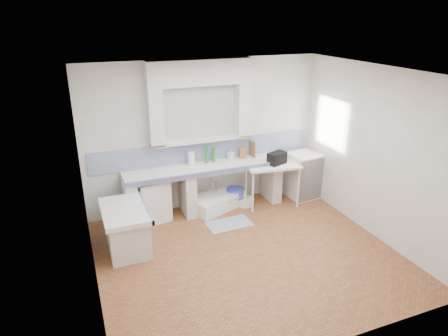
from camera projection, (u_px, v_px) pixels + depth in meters
name	position (u px, v px, depth m)	size (l,w,h in m)	color
floor	(248.00, 255.00, 6.29)	(4.50, 4.50, 0.00)	brown
ceiling	(252.00, 73.00, 5.28)	(4.50, 4.50, 0.00)	silver
wall_back	(204.00, 135.00, 7.52)	(4.50, 4.50, 0.00)	silver
wall_front	(333.00, 240.00, 4.05)	(4.50, 4.50, 0.00)	silver
wall_left	(86.00, 196.00, 5.01)	(4.50, 4.50, 0.00)	silver
wall_right	(375.00, 153.00, 6.56)	(4.50, 4.50, 0.00)	silver
alcove_mass	(200.00, 72.00, 6.95)	(1.90, 0.25, 0.45)	silver
window_frame	(339.00, 123.00, 7.59)	(0.35, 0.86, 1.06)	#352211
lace_valance	(335.00, 103.00, 7.40)	(0.01, 0.84, 0.24)	white
counter_slab	(205.00, 168.00, 7.42)	(3.00, 0.60, 0.08)	white
counter_lip	(210.00, 173.00, 7.18)	(3.00, 0.04, 0.10)	navy
counter_pier_left	(131.00, 202.00, 7.10)	(0.20, 0.55, 0.82)	silver
counter_pier_mid	(188.00, 193.00, 7.46)	(0.20, 0.55, 0.82)	silver
counter_pier_right	(271.00, 180.00, 8.06)	(0.20, 0.55, 0.82)	silver
peninsula_top	(125.00, 211.00, 6.25)	(0.70, 1.10, 0.08)	white
peninsula_base	(127.00, 231.00, 6.37)	(0.60, 1.00, 0.62)	silver
peninsula_lip	(146.00, 208.00, 6.36)	(0.04, 1.10, 0.10)	navy
backsplash	(205.00, 151.00, 7.61)	(4.27, 0.03, 0.40)	navy
stove	(152.00, 199.00, 7.27)	(0.55, 0.53, 0.77)	white
sink	(216.00, 202.00, 7.77)	(1.06, 0.57, 0.25)	white
side_table	(272.00, 184.00, 7.81)	(1.01, 0.56, 0.04)	white
fridge	(303.00, 175.00, 8.16)	(0.60, 0.60, 0.92)	white
bucket_red	(200.00, 205.00, 7.62)	(0.30, 0.30, 0.28)	red
bucket_orange	(222.00, 204.00, 7.68)	(0.26, 0.26, 0.24)	orange
bucket_blue	(235.00, 196.00, 7.93)	(0.34, 0.34, 0.32)	blue
basin_white	(245.00, 201.00, 7.92)	(0.35, 0.35, 0.13)	white
water_bottle_a	(207.00, 199.00, 7.82)	(0.08, 0.08, 0.31)	silver
water_bottle_b	(218.00, 196.00, 7.91)	(0.09, 0.09, 0.33)	silver
black_bag	(277.00, 158.00, 7.63)	(0.36, 0.21, 0.23)	black
green_bottle_a	(207.00, 155.00, 7.51)	(0.07, 0.07, 0.30)	#1D7625
green_bottle_b	(214.00, 155.00, 7.56)	(0.06, 0.06, 0.29)	#1D7625
knife_block	(242.00, 153.00, 7.78)	(0.11, 0.09, 0.22)	brown
cutting_board	(252.00, 149.00, 7.83)	(0.02, 0.23, 0.31)	brown
paper_towel	(191.00, 159.00, 7.40)	(0.13, 0.13, 0.25)	white
soap_bottle	(230.00, 154.00, 7.69)	(0.10, 0.10, 0.22)	white
rug	(229.00, 224.00, 7.19)	(0.80, 0.45, 0.01)	#36547B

